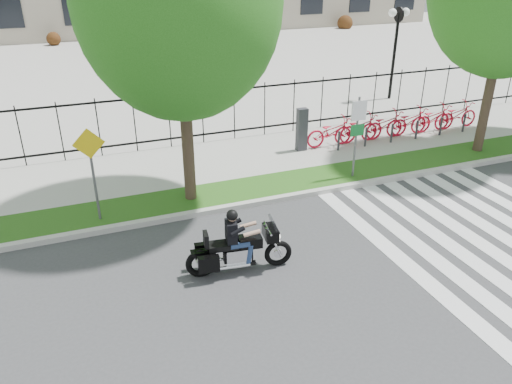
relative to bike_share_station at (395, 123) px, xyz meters
name	(u,v)px	position (x,y,z in m)	size (l,w,h in m)	color
ground	(323,288)	(-6.86, -7.20, -0.67)	(120.00, 120.00, 0.00)	#39393C
curb	(254,203)	(-6.86, -3.10, -0.60)	(60.00, 0.20, 0.15)	#B7B5AC
grass_verge	(244,191)	(-6.86, -2.25, -0.60)	(60.00, 1.50, 0.15)	#1E5114
sidewalk	(218,161)	(-6.86, 0.25, -0.60)	(60.00, 3.50, 0.15)	#B0AEA5
plaza	(135,63)	(-6.86, 17.80, -0.62)	(80.00, 34.00, 0.10)	#B0AEA5
crosswalk_stripes	(498,244)	(-2.04, -7.20, -0.67)	(5.70, 8.00, 0.01)	silver
iron_fence	(203,116)	(-6.86, 2.00, 0.48)	(30.00, 0.06, 2.00)	black
lamp_post_right	(397,31)	(3.14, 4.80, 2.53)	(1.06, 0.70, 4.25)	black
street_tree_1	(179,1)	(-8.45, -2.25, 4.72)	(5.05, 5.05, 8.15)	#3D2A21
bike_share_station	(395,123)	(0.00, 0.00, 0.00)	(7.86, 0.88, 1.50)	#2D2D33
sign_pole_regulatory	(357,127)	(-3.38, -2.62, 1.07)	(0.50, 0.09, 2.50)	#59595B
sign_pole_warning	(92,163)	(-10.99, -2.62, 1.07)	(0.78, 0.09, 2.49)	#59595B
motorcycle_rider	(239,247)	(-8.31, -5.92, -0.05)	(2.40, 0.84, 1.86)	black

